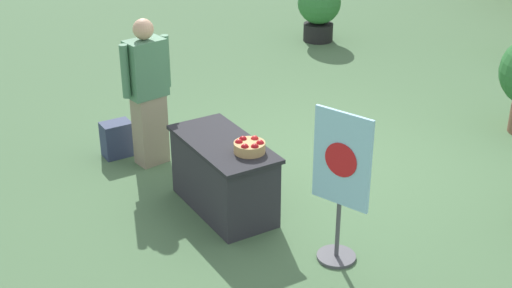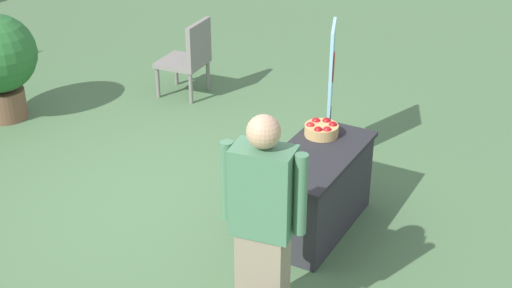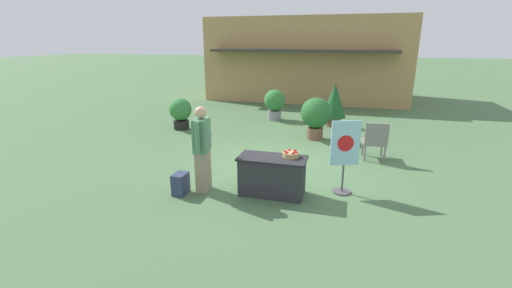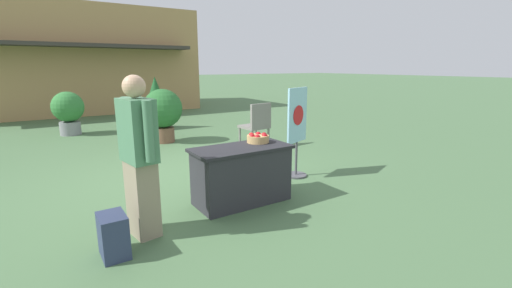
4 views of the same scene
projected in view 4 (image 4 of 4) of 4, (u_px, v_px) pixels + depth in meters
ground_plane at (181, 178)px, 5.57m from camera, size 120.00×120.00×0.00m
storefront_building at (63, 61)px, 13.61m from camera, size 9.60×5.66×3.96m
display_table at (242, 175)px, 4.53m from camera, size 1.30×0.63×0.76m
apple_basket at (258, 138)px, 4.69m from camera, size 0.30×0.30×0.13m
person_visitor at (139, 157)px, 3.53m from camera, size 0.32×0.60×1.70m
backpack at (113, 236)px, 3.25m from camera, size 0.24×0.34×0.42m
poster_board at (297, 129)px, 5.50m from camera, size 0.54×0.36×1.45m
patio_chair at (257, 123)px, 7.72m from camera, size 0.60×0.60×0.97m
potted_plant_far_left at (156, 100)px, 9.77m from camera, size 0.83×0.83×1.49m
potted_plant_near_right at (68, 110)px, 8.94m from camera, size 0.79×0.79×1.14m
potted_plant_far_right at (163, 111)px, 8.04m from camera, size 0.91×0.91×1.26m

